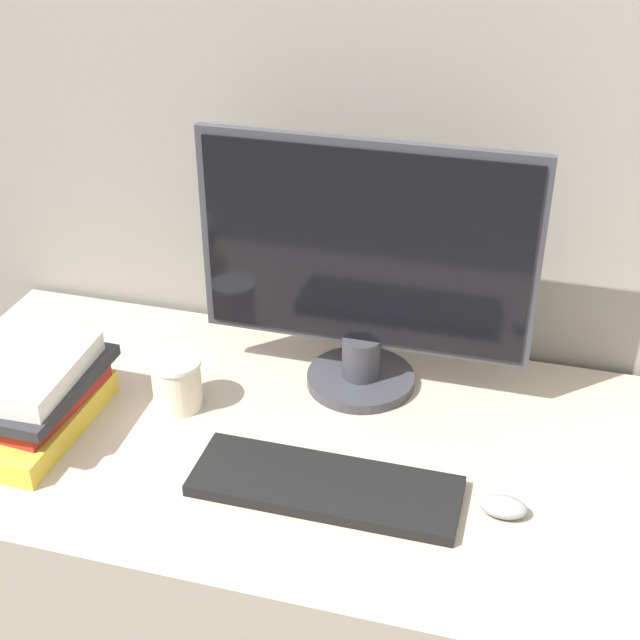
# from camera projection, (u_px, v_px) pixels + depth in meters

# --- Properties ---
(cubicle_panel_rear) EXTENTS (1.84, 0.04, 1.71)m
(cubicle_panel_rear) POSITION_uv_depth(u_px,v_px,m) (349.00, 273.00, 1.80)
(cubicle_panel_rear) COLOR gray
(cubicle_panel_rear) RESTS_ON ground_plane
(desk) EXTENTS (1.44, 0.71, 0.73)m
(desk) POSITION_uv_depth(u_px,v_px,m) (297.00, 587.00, 1.72)
(desk) COLOR tan
(desk) RESTS_ON ground_plane
(monitor) EXTENTS (0.60, 0.20, 0.48)m
(monitor) POSITION_uv_depth(u_px,v_px,m) (364.00, 273.00, 1.56)
(monitor) COLOR #333338
(monitor) RESTS_ON desk
(keyboard) EXTENTS (0.43, 0.14, 0.02)m
(keyboard) POSITION_uv_depth(u_px,v_px,m) (325.00, 486.00, 1.41)
(keyboard) COLOR black
(keyboard) RESTS_ON desk
(mouse) EXTENTS (0.07, 0.05, 0.03)m
(mouse) POSITION_uv_depth(u_px,v_px,m) (503.00, 507.00, 1.36)
(mouse) COLOR gray
(mouse) RESTS_ON desk
(coffee_cup) EXTENTS (0.09, 0.09, 0.10)m
(coffee_cup) POSITION_uv_depth(u_px,v_px,m) (177.00, 383.00, 1.59)
(coffee_cup) COLOR beige
(coffee_cup) RESTS_ON desk
(book_stack) EXTENTS (0.24, 0.30, 0.13)m
(book_stack) POSITION_uv_depth(u_px,v_px,m) (22.00, 393.00, 1.54)
(book_stack) COLOR gold
(book_stack) RESTS_ON desk
(paper_pile) EXTENTS (0.25, 0.26, 0.01)m
(paper_pile) POSITION_uv_depth(u_px,v_px,m) (634.00, 573.00, 1.26)
(paper_pile) COLOR white
(paper_pile) RESTS_ON desk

